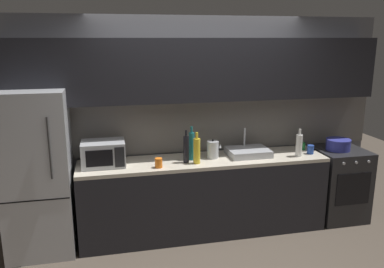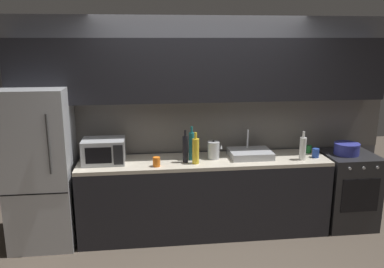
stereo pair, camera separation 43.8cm
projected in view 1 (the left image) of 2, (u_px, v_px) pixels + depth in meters
The scene contains 15 objects.
back_wall at pixel (198, 99), 4.62m from camera, with size 4.58×0.44×2.50m.
counter_run at pixel (204, 196), 4.60m from camera, with size 2.84×0.60×0.90m.
refrigerator at pixel (38, 173), 4.11m from camera, with size 0.68×0.69×1.75m.
oven_range at pixel (338, 184), 4.98m from camera, with size 0.60×0.62×0.90m.
microwave at pixel (103, 154), 4.24m from camera, with size 0.46×0.35×0.27m.
sink_basin at pixel (248, 152), 4.63m from camera, with size 0.48×0.38×0.30m.
kettle at pixel (213, 150), 4.51m from camera, with size 0.17×0.14×0.22m.
wine_bottle_yellow at pixel (197, 151), 4.31m from camera, with size 0.08×0.08×0.35m.
wine_bottle_white at pixel (299, 145), 4.57m from camera, with size 0.07×0.07×0.33m.
wine_bottle_dark at pixel (186, 149), 4.33m from camera, with size 0.06×0.06×0.37m.
wine_bottle_teal at pixel (192, 146), 4.43m from camera, with size 0.07×0.07×0.39m.
mug_orange at pixel (159, 163), 4.19m from camera, with size 0.08×0.08×0.10m, color orange.
mug_blue at pixel (310, 149), 4.69m from camera, with size 0.08×0.08×0.11m, color #234299.
mug_green at pixel (302, 146), 4.87m from camera, with size 0.08×0.08×0.09m, color #1E6B2D.
cooking_pot at pixel (338, 145), 4.84m from camera, with size 0.30×0.30×0.14m.
Camera 1 is at (-1.09, -3.26, 2.25)m, focal length 36.76 mm.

